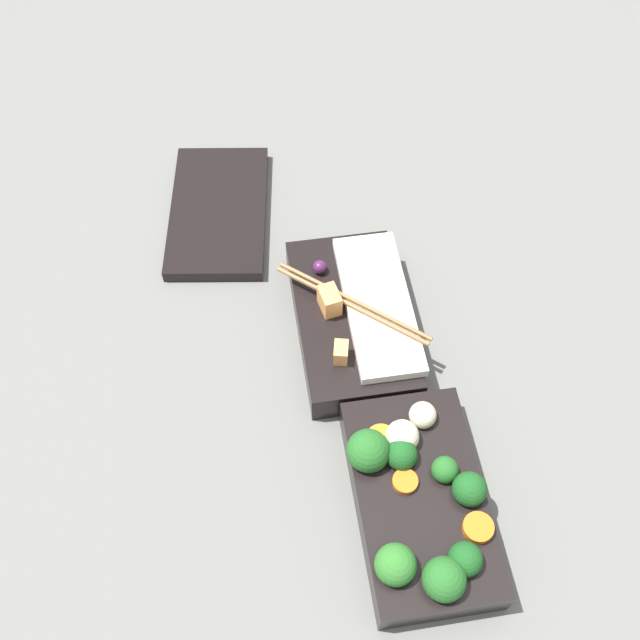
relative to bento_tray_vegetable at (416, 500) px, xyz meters
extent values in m
plane|color=slate|center=(0.12, 0.00, -0.03)|extent=(3.00, 3.00, 0.00)
cube|color=black|center=(0.00, 0.00, -0.01)|extent=(0.21, 0.12, 0.04)
sphere|color=#19511E|center=(0.00, -0.05, 0.02)|extent=(0.03, 0.03, 0.03)
sphere|color=#236023|center=(0.02, -0.03, 0.02)|extent=(0.03, 0.03, 0.03)
sphere|color=#236023|center=(0.05, 0.04, 0.02)|extent=(0.04, 0.04, 0.04)
sphere|color=#19511E|center=(-0.07, -0.03, 0.02)|extent=(0.03, 0.03, 0.03)
sphere|color=#19511E|center=(0.04, 0.01, 0.02)|extent=(0.03, 0.03, 0.03)
sphere|color=#236023|center=(-0.08, 0.00, 0.02)|extent=(0.04, 0.04, 0.04)
sphere|color=#2D7028|center=(-0.06, 0.04, 0.02)|extent=(0.04, 0.04, 0.04)
cylinder|color=orange|center=(-0.04, -0.05, 0.02)|extent=(0.04, 0.04, 0.01)
cylinder|color=orange|center=(0.02, 0.01, 0.02)|extent=(0.03, 0.03, 0.01)
cylinder|color=orange|center=(0.06, 0.02, 0.02)|extent=(0.04, 0.04, 0.01)
sphere|color=beige|center=(0.06, 0.00, 0.02)|extent=(0.03, 0.03, 0.03)
sphere|color=beige|center=(0.08, -0.02, 0.02)|extent=(0.03, 0.03, 0.03)
cube|color=black|center=(0.22, 0.02, -0.01)|extent=(0.21, 0.12, 0.04)
cube|color=silver|center=(0.22, 0.00, 0.02)|extent=(0.19, 0.07, 0.01)
cube|color=#F4A356|center=(0.16, 0.05, 0.02)|extent=(0.02, 0.02, 0.02)
cube|color=#F4A356|center=(0.23, 0.05, 0.03)|extent=(0.03, 0.03, 0.03)
sphere|color=#4C1E4C|center=(0.28, 0.05, 0.02)|extent=(0.02, 0.02, 0.02)
cylinder|color=olive|center=(0.22, 0.02, 0.03)|extent=(0.13, 0.15, 0.01)
cylinder|color=olive|center=(0.22, 0.03, 0.03)|extent=(0.13, 0.15, 0.01)
cube|color=black|center=(0.42, 0.16, -0.02)|extent=(0.23, 0.15, 0.02)
camera|label=1|loc=(-0.23, 0.13, 0.70)|focal=42.00mm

